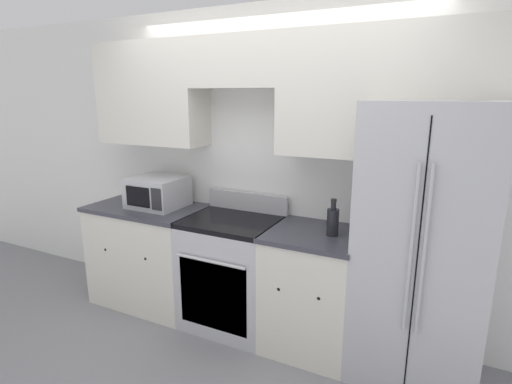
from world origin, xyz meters
name	(u,v)px	position (x,y,z in m)	size (l,w,h in m)	color
ground_plane	(238,349)	(0.00, 0.00, 0.00)	(12.00, 12.00, 0.00)	gray
wall_back	(273,140)	(0.01, 0.58, 1.55)	(8.00, 0.39, 2.60)	white
lower_cabinets_left	(150,254)	(-1.10, 0.31, 0.47)	(1.03, 0.64, 0.93)	silver
lower_cabinets_right	(312,290)	(0.47, 0.31, 0.47)	(0.67, 0.64, 0.93)	silver
oven_range	(232,272)	(-0.22, 0.31, 0.47)	(0.75, 0.65, 1.09)	#B7B7BC
refrigerator	(422,244)	(1.20, 0.38, 0.94)	(0.80, 0.79, 1.87)	#B7B7BC
microwave	(158,192)	(-1.00, 0.35, 1.06)	(0.45, 0.42, 0.26)	#B7B7BC
bottle	(333,221)	(0.61, 0.30, 1.03)	(0.08, 0.08, 0.27)	black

